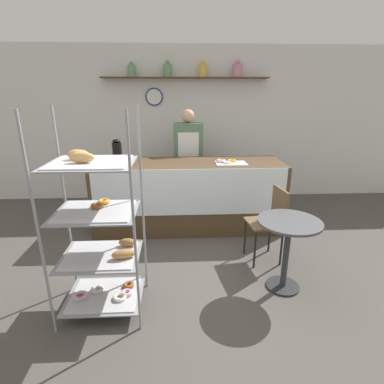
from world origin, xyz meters
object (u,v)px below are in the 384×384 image
(cafe_table, at_px, (288,239))
(donut_tray_counter, at_px, (229,162))
(coffee_carafe, at_px, (117,151))
(person_worker, at_px, (188,158))
(pastry_rack, at_px, (99,232))
(cafe_chair, at_px, (271,217))

(cafe_table, xyz_separation_m, donut_tray_counter, (-0.37, 1.44, 0.45))
(coffee_carafe, bearing_deg, person_worker, 32.80)
(pastry_rack, xyz_separation_m, person_worker, (0.86, 2.41, 0.14))
(coffee_carafe, distance_m, donut_tray_counter, 1.55)
(pastry_rack, xyz_separation_m, cafe_chair, (1.77, 0.77, -0.22))
(person_worker, relative_size, cafe_table, 2.23)
(pastry_rack, bearing_deg, coffee_carafe, 94.68)
(cafe_table, distance_m, coffee_carafe, 2.52)
(pastry_rack, xyz_separation_m, cafe_table, (1.76, 0.21, -0.22))
(person_worker, height_order, cafe_table, person_worker)
(person_worker, height_order, donut_tray_counter, person_worker)
(coffee_carafe, bearing_deg, cafe_chair, -27.17)
(cafe_chair, xyz_separation_m, donut_tray_counter, (-0.38, 0.87, 0.45))
(cafe_table, distance_m, donut_tray_counter, 1.55)
(cafe_chair, relative_size, donut_tray_counter, 2.10)
(cafe_chair, height_order, coffee_carafe, coffee_carafe)
(pastry_rack, height_order, donut_tray_counter, pastry_rack)
(cafe_table, bearing_deg, donut_tray_counter, 104.31)
(pastry_rack, distance_m, donut_tray_counter, 2.17)
(pastry_rack, bearing_deg, cafe_table, 6.79)
(person_worker, xyz_separation_m, donut_tray_counter, (0.53, -0.76, 0.09))
(pastry_rack, height_order, person_worker, pastry_rack)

